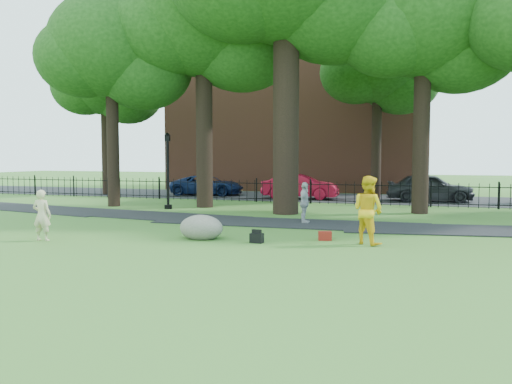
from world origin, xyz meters
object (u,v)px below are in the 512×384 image
(woman, at_px, (42,215))
(red_sedan, at_px, (300,187))
(lamppost, at_px, (168,171))
(boulder, at_px, (201,226))
(man, at_px, (368,210))

(woman, xyz_separation_m, red_sedan, (3.72, 16.70, -0.02))
(woman, relative_size, lamppost, 0.41)
(woman, distance_m, boulder, 4.64)
(man, distance_m, red_sedan, 15.24)
(woman, height_order, boulder, woman)
(boulder, distance_m, red_sedan, 14.92)
(man, bearing_deg, lamppost, -0.19)
(lamppost, bearing_deg, woman, -98.85)
(man, bearing_deg, red_sedan, -35.41)
(woman, relative_size, man, 0.78)
(man, xyz_separation_m, boulder, (-4.82, -0.64, -0.57))
(boulder, height_order, lamppost, lamppost)
(lamppost, bearing_deg, man, -48.37)
(boulder, height_order, red_sedan, red_sedan)
(man, bearing_deg, woman, 48.98)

